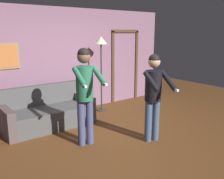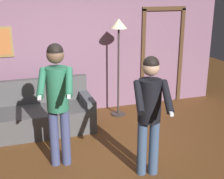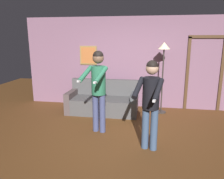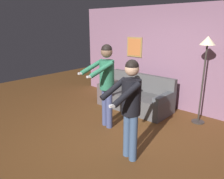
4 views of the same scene
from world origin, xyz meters
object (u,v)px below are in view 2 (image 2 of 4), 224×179
(couch, at_px, (38,115))
(person_standing_left, at_px, (57,94))
(torchiere_lamp, at_px, (119,37))
(person_standing_right, at_px, (150,107))

(couch, bearing_deg, person_standing_left, -81.94)
(couch, relative_size, torchiere_lamp, 1.00)
(torchiere_lamp, bearing_deg, couch, -171.43)
(person_standing_right, bearing_deg, person_standing_left, 150.91)
(couch, xyz_separation_m, person_standing_right, (1.27, -1.90, 0.70))
(person_standing_left, height_order, person_standing_right, person_standing_left)
(person_standing_left, xyz_separation_m, person_standing_right, (1.08, -0.60, -0.09))
(torchiere_lamp, xyz_separation_m, person_standing_right, (-0.32, -2.14, -0.59))
(couch, relative_size, person_standing_left, 1.08)
(couch, xyz_separation_m, torchiere_lamp, (1.59, 0.24, 1.29))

